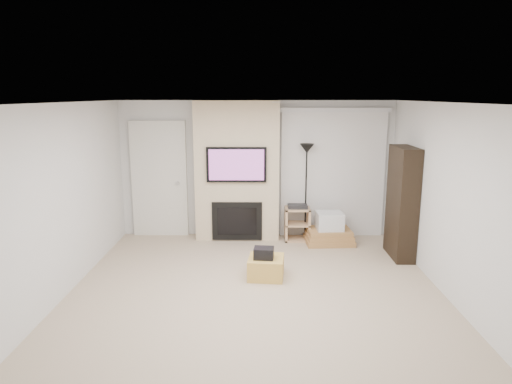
{
  "coord_description": "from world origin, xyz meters",
  "views": [
    {
      "loc": [
        0.05,
        -5.56,
        2.59
      ],
      "look_at": [
        0.0,
        1.2,
        1.15
      ],
      "focal_mm": 32.0,
      "sensor_mm": 36.0,
      "label": 1
    }
  ],
  "objects_px": {
    "ottoman": "(266,267)",
    "av_stand": "(297,221)",
    "box_stack": "(329,231)",
    "floor_lamp": "(307,165)",
    "bookshelf": "(402,203)"
  },
  "relations": [
    {
      "from": "ottoman",
      "to": "box_stack",
      "type": "height_order",
      "value": "box_stack"
    },
    {
      "from": "av_stand",
      "to": "box_stack",
      "type": "distance_m",
      "value": 0.59
    },
    {
      "from": "ottoman",
      "to": "box_stack",
      "type": "distance_m",
      "value": 1.96
    },
    {
      "from": "ottoman",
      "to": "av_stand",
      "type": "distance_m",
      "value": 1.86
    },
    {
      "from": "floor_lamp",
      "to": "bookshelf",
      "type": "bearing_deg",
      "value": -33.04
    },
    {
      "from": "box_stack",
      "to": "bookshelf",
      "type": "distance_m",
      "value": 1.43
    },
    {
      "from": "box_stack",
      "to": "bookshelf",
      "type": "height_order",
      "value": "bookshelf"
    },
    {
      "from": "bookshelf",
      "to": "ottoman",
      "type": "bearing_deg",
      "value": -157.67
    },
    {
      "from": "ottoman",
      "to": "av_stand",
      "type": "relative_size",
      "value": 0.76
    },
    {
      "from": "av_stand",
      "to": "box_stack",
      "type": "bearing_deg",
      "value": -16.59
    },
    {
      "from": "av_stand",
      "to": "ottoman",
      "type": "bearing_deg",
      "value": -108.66
    },
    {
      "from": "ottoman",
      "to": "bookshelf",
      "type": "bearing_deg",
      "value": 22.33
    },
    {
      "from": "av_stand",
      "to": "bookshelf",
      "type": "xyz_separation_m",
      "value": [
        1.6,
        -0.85,
        0.55
      ]
    },
    {
      "from": "floor_lamp",
      "to": "av_stand",
      "type": "height_order",
      "value": "floor_lamp"
    },
    {
      "from": "av_stand",
      "to": "box_stack",
      "type": "height_order",
      "value": "av_stand"
    }
  ]
}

